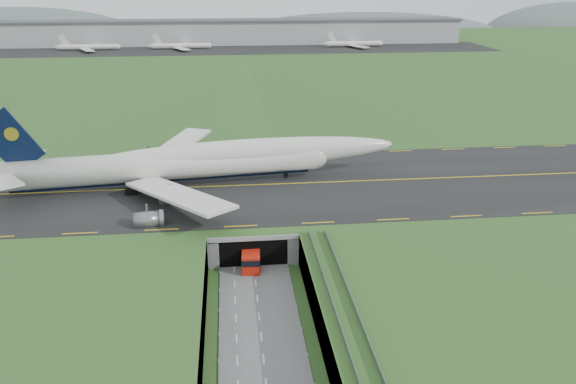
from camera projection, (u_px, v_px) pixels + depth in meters
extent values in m
plane|color=#2E5421|center=(256.00, 290.00, 91.80)|extent=(900.00, 900.00, 0.00)
cube|color=gray|center=(256.00, 274.00, 90.72)|extent=(800.00, 800.00, 6.00)
cube|color=slate|center=(259.00, 315.00, 84.81)|extent=(12.00, 75.00, 0.20)
cube|color=black|center=(247.00, 185.00, 120.20)|extent=(800.00, 44.00, 0.18)
cube|color=gray|center=(250.00, 214.00, 107.43)|extent=(16.00, 22.00, 1.00)
cube|color=gray|center=(214.00, 227.00, 107.64)|extent=(2.00, 22.00, 6.00)
cube|color=gray|center=(287.00, 224.00, 109.03)|extent=(2.00, 22.00, 6.00)
cube|color=black|center=(252.00, 239.00, 103.88)|extent=(12.00, 12.00, 5.00)
cube|color=#A8A8A3|center=(253.00, 238.00, 97.15)|extent=(17.00, 0.50, 0.80)
cube|color=#A8A8A3|center=(347.00, 321.00, 73.64)|extent=(3.00, 53.00, 0.50)
cube|color=gray|center=(336.00, 316.00, 73.23)|extent=(0.06, 53.00, 1.00)
cube|color=gray|center=(357.00, 315.00, 73.51)|extent=(0.06, 53.00, 1.00)
cylinder|color=#A8A8A3|center=(342.00, 329.00, 77.04)|extent=(0.90, 0.90, 5.60)
cylinder|color=#A8A8A3|center=(327.00, 284.00, 88.17)|extent=(0.90, 0.90, 5.60)
cylinder|color=silver|center=(166.00, 165.00, 117.54)|extent=(64.99, 13.47, 6.09)
sphere|color=silver|center=(314.00, 155.00, 124.16)|extent=(6.61, 6.61, 5.97)
ellipsoid|color=silver|center=(248.00, 154.00, 120.62)|extent=(66.87, 13.21, 6.40)
ellipsoid|color=black|center=(310.00, 152.00, 123.69)|extent=(4.54, 3.14, 2.13)
cylinder|color=black|center=(166.00, 176.00, 118.39)|extent=(61.37, 9.59, 2.56)
cube|color=silver|center=(173.00, 149.00, 132.12)|extent=(17.45, 28.82, 2.56)
cube|color=silver|center=(21.00, 158.00, 117.47)|extent=(7.81, 11.32, 0.98)
cube|color=silver|center=(178.00, 195.00, 104.41)|extent=(22.35, 26.88, 2.56)
cube|color=silver|center=(4.00, 181.00, 104.48)|extent=(9.47, 11.06, 0.98)
cube|color=black|center=(11.00, 141.00, 109.01)|extent=(12.09, 1.95, 13.47)
cylinder|color=gold|center=(12.00, 134.00, 108.60)|extent=(2.72, 0.97, 2.66)
cylinder|color=slate|center=(169.00, 169.00, 127.31)|extent=(5.28, 3.69, 3.14)
cylinder|color=slate|center=(149.00, 158.00, 135.48)|extent=(5.28, 3.69, 3.14)
cylinder|color=slate|center=(172.00, 198.00, 110.86)|extent=(5.28, 3.69, 3.14)
cylinder|color=slate|center=(148.00, 220.00, 100.84)|extent=(5.28, 3.69, 3.14)
cylinder|color=black|center=(286.00, 175.00, 124.37)|extent=(1.09, 0.59, 1.05)
cube|color=black|center=(146.00, 185.00, 118.13)|extent=(6.44, 7.27, 1.33)
cube|color=red|center=(251.00, 256.00, 98.99)|extent=(3.54, 8.47, 3.33)
cube|color=black|center=(251.00, 253.00, 98.75)|extent=(3.62, 8.58, 1.11)
cube|color=black|center=(251.00, 263.00, 99.49)|extent=(3.29, 7.90, 0.55)
cylinder|color=black|center=(243.00, 270.00, 96.79)|extent=(0.44, 1.02, 1.00)
cylinder|color=black|center=(243.00, 255.00, 101.95)|extent=(0.44, 1.02, 1.00)
cylinder|color=black|center=(259.00, 270.00, 96.93)|extent=(0.44, 1.02, 1.00)
cylinder|color=black|center=(259.00, 255.00, 102.09)|extent=(0.44, 1.02, 1.00)
cube|color=#B2B2B2|center=(231.00, 32.00, 365.14)|extent=(300.00, 22.00, 15.00)
cube|color=#4C4C51|center=(231.00, 20.00, 362.43)|extent=(302.00, 24.00, 1.20)
cube|color=black|center=(232.00, 50.00, 339.97)|extent=(320.00, 50.00, 0.08)
cylinder|color=silver|center=(89.00, 47.00, 335.40)|extent=(34.00, 3.20, 3.20)
cylinder|color=silver|center=(181.00, 46.00, 340.81)|extent=(34.00, 3.20, 3.20)
cylinder|color=silver|center=(354.00, 44.00, 351.43)|extent=(34.00, 3.20, 3.20)
ellipsoid|color=#51625E|center=(16.00, 41.00, 474.15)|extent=(220.00, 77.00, 56.00)
ellipsoid|color=#51625E|center=(364.00, 38.00, 503.92)|extent=(260.00, 91.00, 44.00)
ellipsoid|color=#51625E|center=(574.00, 35.00, 523.76)|extent=(180.00, 63.00, 60.00)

